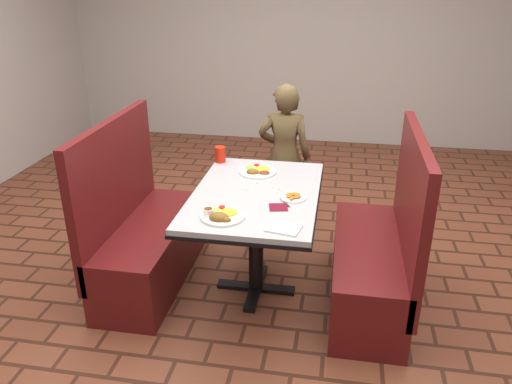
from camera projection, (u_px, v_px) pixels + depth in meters
room at (256, 0)px, 2.75m from camera, size 7.00×7.04×2.82m
dining_table at (256, 205)px, 3.26m from camera, size 0.81×1.21×0.75m
booth_bench_left at (145, 239)px, 3.51m from camera, size 0.47×1.20×1.17m
booth_bench_right at (376, 259)px, 3.26m from camera, size 0.47×1.20×1.17m
diner_person at (284, 156)px, 4.25m from camera, size 0.45×0.30×1.24m
near_dinner_plate at (222, 213)px, 2.87m from camera, size 0.26×0.26×0.08m
far_dinner_plate at (258, 169)px, 3.52m from camera, size 0.26×0.26×0.07m
plantain_plate at (293, 197)px, 3.12m from camera, size 0.16×0.16×0.02m
maroon_napkin at (278, 207)px, 3.01m from camera, size 0.13×0.13×0.00m
spoon_utensil at (285, 203)px, 3.06m from camera, size 0.08×0.12×0.00m
red_tumbler at (220, 154)px, 3.71m from camera, size 0.08×0.08×0.12m
paper_napkin at (283, 228)px, 2.75m from camera, size 0.21×0.17×0.01m
knife_utensil at (231, 215)px, 2.89m from camera, size 0.06×0.18×0.00m
fork_utensil at (232, 212)px, 2.92m from camera, size 0.06×0.13×0.00m
lettuce_shreds at (264, 189)px, 3.27m from camera, size 0.28×0.32×0.00m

